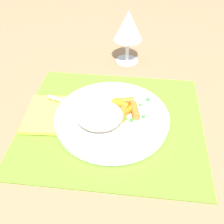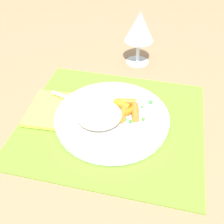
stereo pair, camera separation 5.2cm
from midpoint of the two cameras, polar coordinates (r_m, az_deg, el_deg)
The scene contains 9 objects.
ground_plane at distance 0.62m, azimuth 2.38°, elevation -2.28°, with size 2.40×2.40×0.00m, color #997551.
placemat at distance 0.62m, azimuth 2.39°, elevation -2.08°, with size 0.40×0.36×0.01m, color olive.
plate at distance 0.61m, azimuth 2.42°, elevation -1.34°, with size 0.25×0.25×0.02m, color white.
rice_mound at distance 0.58m, azimuth -0.27°, elevation -0.59°, with size 0.10×0.09×0.04m, color beige.
carrot_portion at distance 0.61m, azimuth 5.13°, elevation 0.40°, with size 0.08×0.08×0.02m.
pea_scatter at distance 0.62m, azimuth 5.78°, elevation 0.31°, with size 0.09×0.08×0.01m.
fork at distance 0.62m, azimuth -1.25°, elevation 0.78°, with size 0.20×0.07×0.01m.
wine_glass at distance 0.79m, azimuth 7.71°, elevation 16.88°, with size 0.08×0.08×0.15m.
napkin at distance 0.65m, azimuth -11.12°, elevation 0.50°, with size 0.08×0.13×0.01m, color #EAE54C.
Camera 2 is at (0.10, -0.44, 0.43)m, focal length 43.99 mm.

